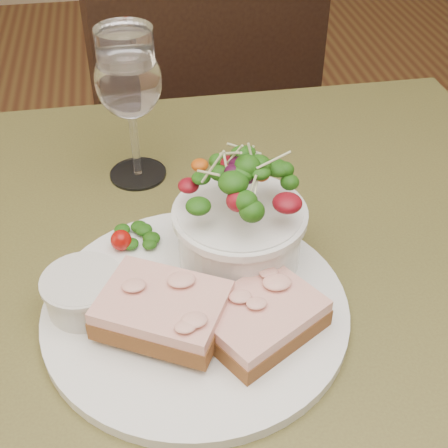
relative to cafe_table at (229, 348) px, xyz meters
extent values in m
cube|color=#4A4220|center=(0.00, 0.00, 0.08)|extent=(0.80, 0.80, 0.04)
cylinder|color=black|center=(-0.34, 0.34, -0.29)|extent=(0.05, 0.05, 0.71)
cylinder|color=black|center=(0.34, 0.34, -0.29)|extent=(0.05, 0.05, 0.71)
cube|color=black|center=(0.02, 0.73, -0.20)|extent=(0.51, 0.51, 0.04)
cube|color=black|center=(0.07, 0.54, 0.03)|extent=(0.42, 0.15, 0.45)
cube|color=black|center=(0.02, 0.73, -0.42)|extent=(0.44, 0.44, 0.45)
cylinder|color=white|center=(-0.04, -0.04, 0.11)|extent=(0.29, 0.29, 0.01)
cube|color=#4A2C13|center=(0.02, -0.07, 0.12)|extent=(0.13, 0.12, 0.02)
cube|color=#FFF6C1|center=(0.02, -0.07, 0.14)|extent=(0.13, 0.12, 0.01)
cube|color=#4A2C13|center=(-0.07, -0.06, 0.13)|extent=(0.14, 0.12, 0.02)
cube|color=#FFF6C1|center=(-0.07, -0.06, 0.15)|extent=(0.13, 0.12, 0.01)
cylinder|color=beige|center=(-0.14, -0.02, 0.13)|extent=(0.07, 0.07, 0.04)
cylinder|color=brown|center=(-0.14, -0.02, 0.15)|extent=(0.06, 0.06, 0.01)
cylinder|color=white|center=(0.01, 0.02, 0.14)|extent=(0.12, 0.12, 0.06)
ellipsoid|color=#10380A|center=(0.01, 0.02, 0.20)|extent=(0.11, 0.11, 0.06)
ellipsoid|color=#10380A|center=(-0.09, 0.07, 0.12)|extent=(0.04, 0.04, 0.01)
sphere|color=#900C07|center=(-0.10, 0.06, 0.12)|extent=(0.02, 0.02, 0.02)
cylinder|color=white|center=(-0.08, 0.21, 0.10)|extent=(0.07, 0.07, 0.00)
cylinder|color=white|center=(-0.08, 0.21, 0.15)|extent=(0.01, 0.01, 0.09)
ellipsoid|color=white|center=(-0.08, 0.21, 0.23)|extent=(0.08, 0.08, 0.09)
camera|label=1|loc=(-0.08, -0.44, 0.55)|focal=50.00mm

